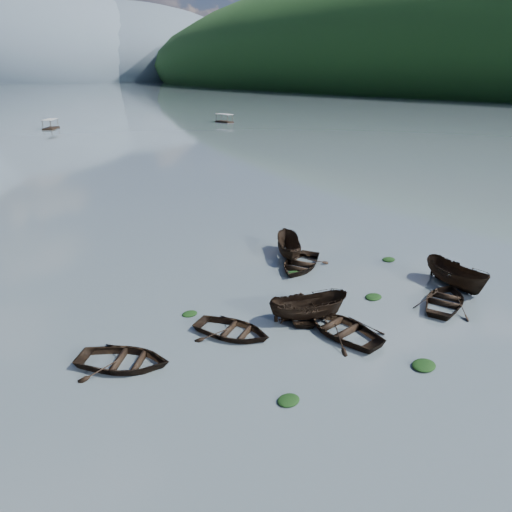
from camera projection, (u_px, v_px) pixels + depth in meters
ground_plane at (396, 366)px, 22.70m from camera, size 2400.00×2400.00×0.00m
haze_mtn_c at (19, 81)px, 776.28m from camera, size 520.00×520.00×260.00m
haze_mtn_d at (121, 80)px, 873.70m from camera, size 520.00×520.00×220.00m
rowboat_0 at (232, 334)px, 25.46m from camera, size 4.99×5.47×0.93m
rowboat_1 at (303, 312)px, 27.80m from camera, size 4.86×5.08×0.86m
rowboat_2 at (308, 318)px, 27.11m from camera, size 5.02×3.59×1.82m
rowboat_3 at (342, 333)px, 25.60m from camera, size 3.86×5.15×1.01m
rowboat_4 at (445, 304)px, 28.77m from camera, size 5.64×4.92×0.97m
rowboat_5 at (454, 286)px, 31.18m from camera, size 2.76×5.26×1.93m
rowboat_6 at (124, 365)px, 22.78m from camera, size 5.76×5.69×0.98m
rowboat_7 at (300, 267)px, 34.20m from camera, size 6.10×5.55×1.03m
rowboat_8 at (288, 256)px, 36.34m from camera, size 4.03×4.93×1.82m
weed_clump_0 at (288, 401)px, 20.28m from camera, size 1.07×0.88×0.23m
weed_clump_1 at (301, 312)px, 27.89m from camera, size 1.03×0.82×0.23m
weed_clump_2 at (424, 367)px, 22.66m from camera, size 1.31×1.05×0.28m
weed_clump_3 at (293, 274)px, 33.04m from camera, size 1.03×0.87×0.23m
weed_clump_4 at (373, 298)px, 29.60m from camera, size 1.18×0.94×0.24m
weed_clump_5 at (190, 314)px, 27.56m from camera, size 0.95×0.77×0.20m
weed_clump_6 at (309, 313)px, 27.68m from camera, size 0.99×0.82×0.21m
weed_clump_7 at (389, 260)px, 35.53m from camera, size 1.09×0.87×0.24m
pontoon_centre at (51, 129)px, 118.20m from camera, size 5.33×6.43×2.31m
pontoon_right at (224, 122)px, 133.99m from camera, size 3.28×6.13×2.24m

